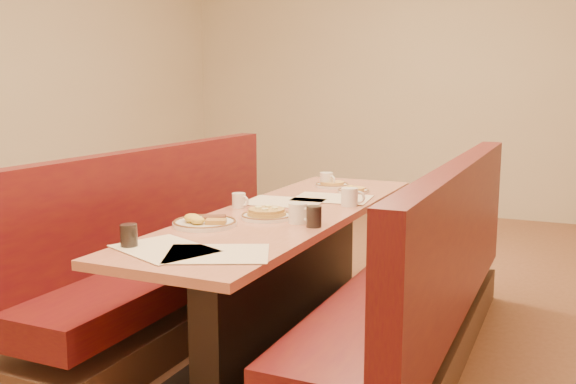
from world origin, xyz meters
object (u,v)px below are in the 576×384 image
at_px(eggs_plate, 204,222).
at_px(coffee_mug_c, 350,197).
at_px(pancake_plate, 267,214).
at_px(booth_left, 176,265).
at_px(soda_tumbler_mid, 314,217).
at_px(coffee_mug_d, 327,179).
at_px(diner_table, 288,278).
at_px(coffee_mug_a, 298,213).
at_px(coffee_mug_b, 239,200).
at_px(soda_tumbler_near, 129,236).
at_px(booth_right, 421,298).

height_order(eggs_plate, coffee_mug_c, coffee_mug_c).
height_order(pancake_plate, coffee_mug_c, coffee_mug_c).
distance_m(booth_left, soda_tumbler_mid, 1.15).
bearing_deg(coffee_mug_d, coffee_mug_c, -34.61).
xyz_separation_m(diner_table, booth_left, (-0.73, 0.00, -0.01)).
distance_m(diner_table, booth_left, 0.73).
distance_m(booth_left, coffee_mug_a, 1.05).
bearing_deg(coffee_mug_d, booth_left, -103.35).
bearing_deg(soda_tumbler_mid, booth_left, 162.47).
bearing_deg(coffee_mug_d, eggs_plate, -71.05).
xyz_separation_m(diner_table, coffee_mug_b, (-0.28, -0.04, 0.42)).
bearing_deg(soda_tumbler_mid, soda_tumbler_near, -129.42).
relative_size(coffee_mug_a, soda_tumbler_near, 1.30).
bearing_deg(soda_tumbler_mid, coffee_mug_c, 91.64).
height_order(coffee_mug_a, coffee_mug_d, coffee_mug_a).
bearing_deg(coffee_mug_b, eggs_plate, -71.05).
bearing_deg(coffee_mug_a, diner_table, 139.39).
distance_m(booth_right, coffee_mug_c, 0.69).
relative_size(eggs_plate, soda_tumbler_near, 3.13).
distance_m(booth_right, coffee_mug_d, 1.26).
distance_m(booth_left, coffee_mug_c, 1.12).
bearing_deg(coffee_mug_b, booth_right, 12.99).
height_order(eggs_plate, coffee_mug_d, coffee_mug_d).
xyz_separation_m(coffee_mug_c, coffee_mug_d, (-0.36, 0.59, -0.00)).
relative_size(diner_table, booth_left, 1.00).
distance_m(booth_left, booth_right, 1.46).
bearing_deg(pancake_plate, soda_tumbler_near, -109.00).
bearing_deg(coffee_mug_d, diner_table, -59.68).
bearing_deg(pancake_plate, coffee_mug_c, 60.66).
relative_size(booth_left, pancake_plate, 9.52).
bearing_deg(booth_right, pancake_plate, -162.55).
bearing_deg(eggs_plate, coffee_mug_a, 32.21).
bearing_deg(eggs_plate, pancake_plate, 55.01).
relative_size(booth_left, coffee_mug_c, 18.76).
height_order(coffee_mug_a, coffee_mug_c, coffee_mug_c).
height_order(diner_table, booth_left, booth_left).
xyz_separation_m(booth_left, soda_tumbler_near, (0.46, -0.99, 0.44)).
bearing_deg(soda_tumbler_mid, eggs_plate, -158.29).
xyz_separation_m(coffee_mug_b, coffee_mug_c, (0.54, 0.30, 0.01)).
height_order(eggs_plate, soda_tumbler_near, soda_tumbler_near).
xyz_separation_m(booth_left, coffee_mug_c, (1.00, 0.26, 0.44)).
bearing_deg(soda_tumbler_mid, diner_table, 131.21).
bearing_deg(pancake_plate, booth_right, 17.45).
bearing_deg(booth_right, coffee_mug_b, -177.83).
bearing_deg(soda_tumbler_near, diner_table, 74.57).
xyz_separation_m(diner_table, coffee_mug_d, (-0.10, 0.84, 0.42)).
height_order(eggs_plate, coffee_mug_a, coffee_mug_a).
distance_m(eggs_plate, coffee_mug_c, 0.91).
bearing_deg(booth_left, pancake_plate, -18.02).
bearing_deg(pancake_plate, soda_tumbler_mid, -16.30).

